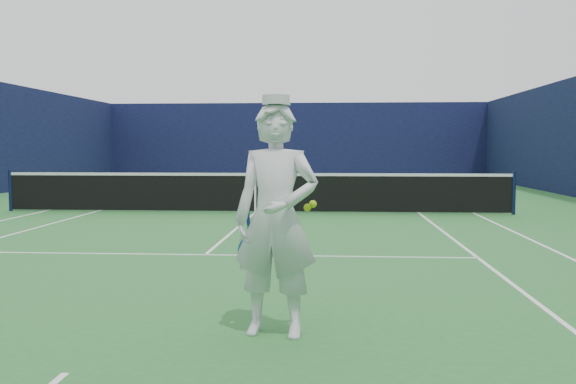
# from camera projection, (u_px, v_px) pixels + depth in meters

# --- Properties ---
(ground) EXTENTS (80.00, 80.00, 0.00)m
(ground) POSITION_uv_depth(u_px,v_px,m) (255.00, 213.00, 16.21)
(ground) COLOR #296D2F
(ground) RESTS_ON ground
(court_markings) EXTENTS (11.03, 23.83, 0.01)m
(court_markings) POSITION_uv_depth(u_px,v_px,m) (255.00, 213.00, 16.21)
(court_markings) COLOR white
(court_markings) RESTS_ON ground
(windscreen_fence) EXTENTS (20.12, 36.12, 4.00)m
(windscreen_fence) POSITION_uv_depth(u_px,v_px,m) (255.00, 133.00, 16.07)
(windscreen_fence) COLOR #0E1135
(windscreen_fence) RESTS_ON ground
(tennis_net) EXTENTS (12.88, 0.09, 1.07)m
(tennis_net) POSITION_uv_depth(u_px,v_px,m) (255.00, 191.00, 16.17)
(tennis_net) COLOR #141E4C
(tennis_net) RESTS_ON ground
(tennis_player) EXTENTS (0.81, 0.60, 2.10)m
(tennis_player) POSITION_uv_depth(u_px,v_px,m) (276.00, 219.00, 5.60)
(tennis_player) COLOR white
(tennis_player) RESTS_ON ground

